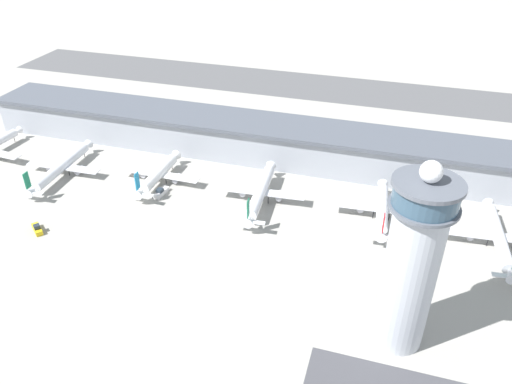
% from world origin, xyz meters
% --- Properties ---
extents(ground_plane, '(1000.00, 1000.00, 0.00)m').
position_xyz_m(ground_plane, '(0.00, 0.00, 0.00)').
color(ground_plane, '#9E9B93').
extents(terminal_building, '(242.61, 25.00, 16.51)m').
position_xyz_m(terminal_building, '(0.00, 70.00, 8.35)').
color(terminal_building, '#9399A3').
rests_on(terminal_building, ground).
extents(runway_strip, '(363.92, 44.00, 0.01)m').
position_xyz_m(runway_strip, '(0.00, 163.15, 0.00)').
color(runway_strip, '#515154').
rests_on(runway_strip, ground).
extents(control_tower, '(15.98, 15.98, 53.54)m').
position_xyz_m(control_tower, '(69.19, -17.94, 25.65)').
color(control_tower, '#ADB2BC').
rests_on(control_tower, ground).
extents(airplane_gate_bravo, '(32.13, 43.57, 12.48)m').
position_xyz_m(airplane_gate_bravo, '(-68.18, 30.36, 3.91)').
color(airplane_gate_bravo, silver).
rests_on(airplane_gate_bravo, ground).
extents(airplane_gate_charlie, '(33.63, 34.19, 13.18)m').
position_xyz_m(airplane_gate_charlie, '(-27.31, 36.48, 4.09)').
color(airplane_gate_charlie, white).
rests_on(airplane_gate_charlie, ground).
extents(airplane_gate_delta, '(33.54, 42.16, 13.69)m').
position_xyz_m(airplane_gate_delta, '(15.83, 34.39, 4.70)').
color(airplane_gate_delta, silver).
rests_on(airplane_gate_delta, ground).
extents(airplane_gate_echo, '(35.83, 35.93, 13.10)m').
position_xyz_m(airplane_gate_echo, '(60.38, 36.58, 4.53)').
color(airplane_gate_echo, silver).
rests_on(airplane_gate_echo, ground).
extents(airplane_gate_foxtrot, '(40.16, 42.64, 12.73)m').
position_xyz_m(airplane_gate_foxtrot, '(98.41, 31.19, 4.29)').
color(airplane_gate_foxtrot, silver).
rests_on(airplane_gate_foxtrot, ground).
extents(service_truck_baggage, '(3.36, 8.20, 2.85)m').
position_xyz_m(service_truck_baggage, '(-22.74, 28.62, 0.99)').
color(service_truck_baggage, black).
rests_on(service_truck_baggage, ground).
extents(service_truck_water, '(6.74, 6.10, 3.09)m').
position_xyz_m(service_truck_water, '(-53.05, -5.88, 1.08)').
color(service_truck_water, black).
rests_on(service_truck_water, ground).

